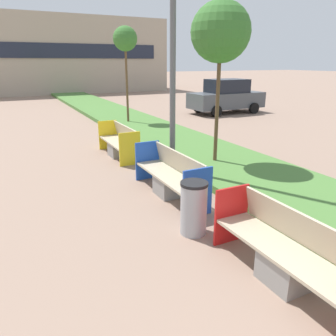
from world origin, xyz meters
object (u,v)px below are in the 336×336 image
object	(u,v)px
bench_blue_frame	(171,178)
sapling_tree_far	(125,40)
litter_bin	(194,208)
bench_yellow_frame	(119,144)
bench_red_frame	(289,257)
parked_car_distant	(226,97)
sapling_tree_near	(221,33)

from	to	relation	value
bench_blue_frame	sapling_tree_far	distance (m)	9.05
litter_bin	bench_yellow_frame	bearing A→B (deg)	85.25
sapling_tree_far	bench_yellow_frame	bearing A→B (deg)	-113.02
bench_red_frame	litter_bin	size ratio (longest dim) A/B	2.61
sapling_tree_far	parked_car_distant	distance (m)	6.87
bench_blue_frame	litter_bin	world-z (taller)	bench_blue_frame
bench_red_frame	parked_car_distant	world-z (taller)	parked_car_distant
sapling_tree_near	parked_car_distant	size ratio (longest dim) A/B	1.00
sapling_tree_near	sapling_tree_far	size ratio (longest dim) A/B	1.00
bench_red_frame	bench_blue_frame	size ratio (longest dim) A/B	1.01
bench_blue_frame	litter_bin	distance (m)	1.73
bench_blue_frame	litter_bin	xyz separation A→B (m)	(-0.43, -1.68, 0.08)
bench_blue_frame	bench_yellow_frame	size ratio (longest dim) A/B	1.12
bench_yellow_frame	litter_bin	xyz separation A→B (m)	(-0.43, -5.12, 0.09)
bench_red_frame	parked_car_distant	xyz separation A→B (m)	(8.24, 12.61, 0.54)
parked_car_distant	bench_red_frame	bearing A→B (deg)	-123.96
bench_blue_frame	sapling_tree_near	distance (m)	3.89
bench_red_frame	bench_yellow_frame	bearing A→B (deg)	90.03
bench_red_frame	litter_bin	distance (m)	1.74
sapling_tree_near	bench_yellow_frame	bearing A→B (deg)	132.72
litter_bin	sapling_tree_far	xyz separation A→B (m)	(2.45, 9.87, 3.19)
sapling_tree_far	litter_bin	bearing A→B (deg)	-103.91
litter_bin	sapling_tree_far	distance (m)	10.66
bench_blue_frame	sapling_tree_far	xyz separation A→B (m)	(2.02, 8.20, 3.27)
bench_blue_frame	sapling_tree_far	world-z (taller)	sapling_tree_far
sapling_tree_near	parked_car_distant	bearing A→B (deg)	52.13
bench_blue_frame	bench_yellow_frame	xyz separation A→B (m)	(-0.00, 3.44, -0.01)
litter_bin	parked_car_distant	xyz separation A→B (m)	(8.66, 10.93, 0.45)
sapling_tree_far	parked_car_distant	bearing A→B (deg)	9.62
bench_yellow_frame	litter_bin	world-z (taller)	bench_yellow_frame
bench_red_frame	sapling_tree_near	size ratio (longest dim) A/B	0.57
bench_red_frame	bench_yellow_frame	size ratio (longest dim) A/B	1.13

